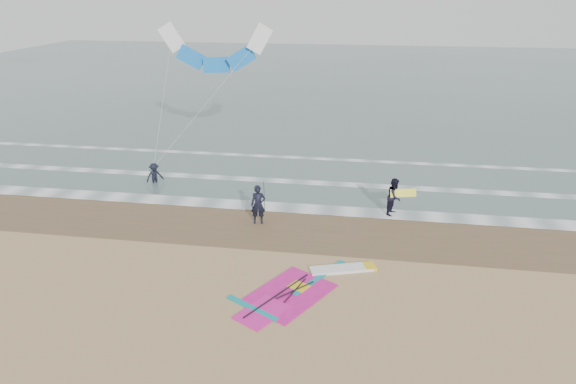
% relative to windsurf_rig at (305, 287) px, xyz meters
% --- Properties ---
extents(ground, '(120.00, 120.00, 0.00)m').
position_rel_windsurf_rig_xyz_m(ground, '(-0.70, -0.87, -0.04)').
color(ground, tan).
rests_on(ground, ground).
extents(sea_water, '(120.00, 80.00, 0.02)m').
position_rel_windsurf_rig_xyz_m(sea_water, '(-0.70, 47.13, -0.02)').
color(sea_water, '#47605E').
rests_on(sea_water, ground).
extents(wet_sand_band, '(120.00, 5.00, 0.01)m').
position_rel_windsurf_rig_xyz_m(wet_sand_band, '(-0.70, 5.13, -0.03)').
color(wet_sand_band, brown).
rests_on(wet_sand_band, ground).
extents(foam_waterline, '(120.00, 9.15, 0.02)m').
position_rel_windsurf_rig_xyz_m(foam_waterline, '(-0.70, 9.57, -0.01)').
color(foam_waterline, white).
rests_on(foam_waterline, ground).
extents(windsurf_rig, '(5.48, 5.19, 0.13)m').
position_rel_windsurf_rig_xyz_m(windsurf_rig, '(0.00, 0.00, 0.00)').
color(windsurf_rig, white).
rests_on(windsurf_rig, ground).
extents(person_standing, '(0.76, 0.57, 1.92)m').
position_rel_windsurf_rig_xyz_m(person_standing, '(-2.93, 5.35, 0.92)').
color(person_standing, black).
rests_on(person_standing, ground).
extents(person_walking, '(1.03, 1.13, 1.89)m').
position_rel_windsurf_rig_xyz_m(person_walking, '(3.53, 7.43, 0.91)').
color(person_walking, black).
rests_on(person_walking, ground).
extents(person_wading, '(1.15, 1.11, 1.57)m').
position_rel_windsurf_rig_xyz_m(person_wading, '(-9.96, 9.67, 0.75)').
color(person_wading, black).
rests_on(person_wading, ground).
extents(held_pole, '(0.17, 0.86, 1.82)m').
position_rel_windsurf_rig_xyz_m(held_pole, '(-2.63, 5.35, 1.37)').
color(held_pole, black).
rests_on(held_pole, ground).
extents(carried_kiteboard, '(1.30, 0.51, 0.39)m').
position_rel_windsurf_rig_xyz_m(carried_kiteboard, '(3.93, 7.33, 1.16)').
color(carried_kiteboard, yellow).
rests_on(carried_kiteboard, ground).
extents(surf_kite, '(6.88, 4.31, 7.70)m').
position_rel_windsurf_rig_xyz_m(surf_kite, '(-7.13, 13.64, 6.98)').
color(surf_kite, white).
rests_on(surf_kite, ground).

